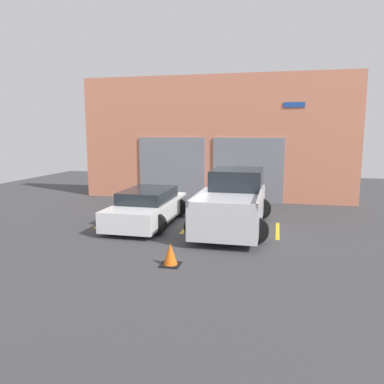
% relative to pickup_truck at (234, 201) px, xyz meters
% --- Properties ---
extents(ground_plane, '(28.00, 28.00, 0.00)m').
position_rel_pickup_truck_xyz_m(ground_plane, '(-1.50, 1.63, -0.86)').
color(ground_plane, '#3D3D3F').
extents(shophouse_building, '(12.85, 0.68, 5.78)m').
position_rel_pickup_truck_xyz_m(shophouse_building, '(-1.50, 4.92, 1.98)').
color(shophouse_building, '#D17A5B').
rests_on(shophouse_building, ground).
extents(pickup_truck, '(2.49, 5.15, 1.86)m').
position_rel_pickup_truck_xyz_m(pickup_truck, '(0.00, 0.00, 0.00)').
color(pickup_truck, silver).
rests_on(pickup_truck, ground).
extents(sedan_white, '(2.19, 4.34, 1.21)m').
position_rel_pickup_truck_xyz_m(sedan_white, '(-2.99, -0.29, -0.28)').
color(sedan_white, white).
rests_on(sedan_white, ground).
extents(parking_stripe_far_left, '(0.12, 2.20, 0.01)m').
position_rel_pickup_truck_xyz_m(parking_stripe_far_left, '(-4.49, -0.31, -0.86)').
color(parking_stripe_far_left, gold).
rests_on(parking_stripe_far_left, ground).
extents(parking_stripe_left, '(0.12, 2.20, 0.01)m').
position_rel_pickup_truck_xyz_m(parking_stripe_left, '(-1.50, -0.31, -0.86)').
color(parking_stripe_left, gold).
rests_on(parking_stripe_left, ground).
extents(parking_stripe_centre, '(0.12, 2.20, 0.01)m').
position_rel_pickup_truck_xyz_m(parking_stripe_centre, '(1.50, -0.31, -0.86)').
color(parking_stripe_centre, gold).
rests_on(parking_stripe_centre, ground).
extents(traffic_cone, '(0.47, 0.47, 0.55)m').
position_rel_pickup_truck_xyz_m(traffic_cone, '(-1.03, -4.19, -0.61)').
color(traffic_cone, black).
rests_on(traffic_cone, ground).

